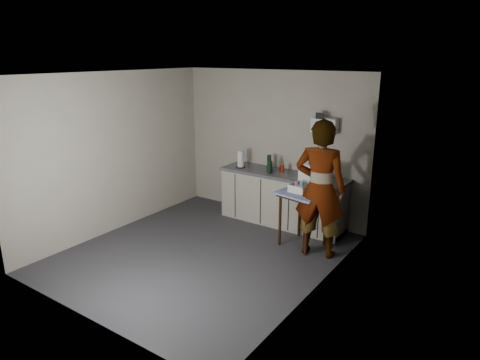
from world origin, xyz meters
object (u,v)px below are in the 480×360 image
Objects in this scene: kitchen_counter at (283,200)px; bakery_box at (301,186)px; soap_bottle at (270,165)px; dish_rack at (317,175)px; soda_can at (282,169)px; paper_towel at (241,160)px; standing_man at (320,189)px; dark_bottle at (269,162)px; side_table at (304,199)px.

bakery_box is (0.63, -0.61, 0.53)m from kitchen_counter.
bakery_box reaches higher than soap_bottle.
soap_bottle is 0.73× the size of bakery_box.
dish_rack is 0.92× the size of bakery_box.
soda_can is 0.79m from paper_towel.
paper_towel is (-0.77, -0.13, 0.08)m from soda_can.
kitchen_counter is 1.11× the size of standing_man.
soda_can is (0.17, 0.14, -0.07)m from soap_bottle.
dark_bottle is at bearing 18.14° from paper_towel.
soap_bottle is at bearing -155.90° from kitchen_counter.
dark_bottle is (-1.01, 0.67, 0.28)m from side_table.
paper_towel is at bearing -173.90° from kitchen_counter.
dish_rack is at bearing 99.07° from bakery_box.
bakery_box is (-0.37, 0.14, -0.05)m from standing_man.
paper_towel is at bearing 167.02° from bakery_box.
side_table is 3.35× the size of dark_bottle.
standing_man is 5.68× the size of dish_rack.
dark_bottle is 0.68× the size of bakery_box.
side_table is at bearing -18.83° from paper_towel.
soap_bottle is (-0.90, 0.50, 0.29)m from side_table.
side_table is at bearing -35.32° from standing_man.
bakery_box reaches higher than side_table.
kitchen_counter is at bearing 142.77° from bakery_box.
soap_bottle is 0.60m from paper_towel.
kitchen_counter is 1.02m from bakery_box.
soda_can is 0.44× the size of paper_towel.
standing_man is 0.86m from dish_rack.
standing_man is 6.78× the size of paper_towel.
soda_can is at bearing 137.20° from kitchen_counter.
dish_rack reaches higher than soda_can.
side_table is 2.45× the size of dish_rack.
standing_man is at bearing -14.01° from bakery_box.
side_table is 2.93× the size of paper_towel.
kitchen_counter is 7.55× the size of paper_towel.
soap_bottle reaches higher than dark_bottle.
soap_bottle is (-1.21, 0.65, 0.04)m from standing_man.
standing_man is 7.76× the size of dark_bottle.
soap_bottle is 0.99m from bakery_box.
standing_man reaches higher than soda_can.
soap_bottle is at bearing -172.12° from dish_rack.
dish_rack is (0.93, -0.06, -0.07)m from dark_bottle.
kitchen_counter is 0.97m from side_table.
bakery_box reaches higher than soda_can.
soda_can reaches higher than side_table.
kitchen_counter is 8.01× the size of soap_bottle.
soap_bottle is 2.15× the size of soda_can.
side_table is at bearing -41.29° from kitchen_counter.
standing_man is 1.38m from soap_bottle.
kitchen_counter is 1.38m from standing_man.
bakery_box is at bearing -163.24° from side_table.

